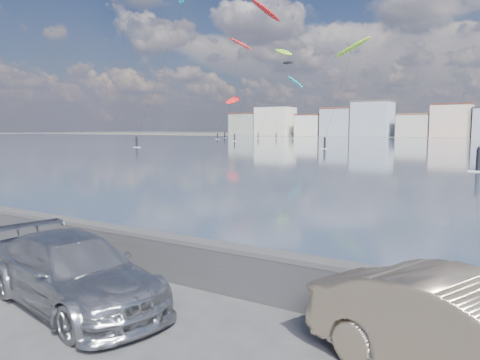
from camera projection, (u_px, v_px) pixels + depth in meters
name	position (u px, v px, depth m)	size (l,w,h in m)	color
ground	(70.00, 321.00, 8.25)	(700.00, 700.00, 0.00)	#333335
seawall	(171.00, 255.00, 10.44)	(400.00, 0.36, 1.08)	#28282B
car_silver	(74.00, 272.00, 8.89)	(1.89, 4.65, 1.35)	#A3A5AA
car_champagne	(470.00, 337.00, 6.01)	(1.53, 4.39, 1.45)	tan
kitesurfer_2	(288.00, 64.00, 157.10)	(8.89, 18.05, 26.53)	black
kitesurfer_5	(295.00, 83.00, 164.64)	(6.46, 10.66, 22.25)	#19BFBF
kitesurfer_8	(266.00, 12.00, 132.42)	(7.62, 20.67, 39.79)	red
kitesurfer_9	(283.00, 53.00, 164.45)	(10.52, 11.10, 32.62)	#8CD826
kitesurfer_10	(241.00, 45.00, 168.74)	(9.57, 10.83, 36.66)	red
kitesurfer_14	(233.00, 101.00, 151.14)	(4.42, 12.92, 14.62)	red
kitesurfer_16	(352.00, 49.00, 83.07)	(8.11, 12.60, 19.75)	#8CD826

